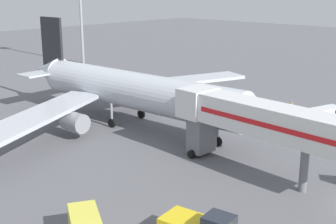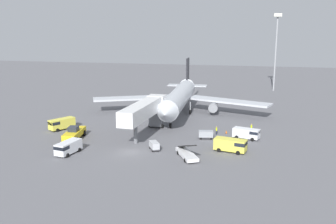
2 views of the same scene
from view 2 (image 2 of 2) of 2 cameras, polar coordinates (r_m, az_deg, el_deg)
The scene contains 15 objects.
ground_plane at distance 65.06m, azimuth -5.58°, elevation -5.94°, with size 300.00×300.00×0.00m, color slate.
airplane_at_gate at distance 91.19m, azimuth 1.74°, elevation 2.25°, with size 43.33×39.03×12.24m.
jet_bridge at distance 73.25m, azimuth -3.34°, elevation 0.27°, with size 4.60×18.57×6.75m.
pushback_tug at distance 73.72m, azimuth -13.80°, elevation -3.07°, with size 3.42×7.53×2.53m.
belt_loader_truck at distance 61.81m, azimuth 2.83°, elevation -6.16°, with size 4.71×6.59×3.11m.
service_van_outer_right at distance 65.33m, azimuth 9.41°, elevation -4.81°, with size 5.66×3.26×2.21m.
service_van_outer_left at distance 65.47m, azimuth -14.70°, elevation -5.08°, with size 2.90×5.34×2.09m.
service_van_mid_left at distance 73.17m, azimuth 11.69°, elevation -3.09°, with size 5.21×3.25×1.99m.
service_van_far_right at distance 81.14m, azimuth -15.62°, elevation -1.65°, with size 4.30×5.55×2.24m.
baggage_cart_mid_center at distance 72.29m, azimuth 5.67°, elevation -3.33°, with size 2.86×1.79×1.53m.
baggage_cart_rear_right at distance 65.54m, azimuth -2.06°, elevation -5.01°, with size 2.33×2.80×1.43m.
ground_crew_worker_foreground at distance 75.27m, azimuth 7.23°, elevation -2.71°, with size 0.39×0.39×1.63m.
ground_crew_worker_midground at distance 77.92m, azimuth 12.31°, elevation -2.32°, with size 0.38×0.38×1.76m.
safety_cone_alpha at distance 76.46m, azimuth 8.68°, elevation -2.94°, with size 0.40×0.40×0.62m.
apron_light_mast at distance 128.97m, azimuth 15.86°, elevation 10.64°, with size 2.40×2.40×24.65m.
Camera 2 is at (19.50, -58.52, 20.67)m, focal length 40.92 mm.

